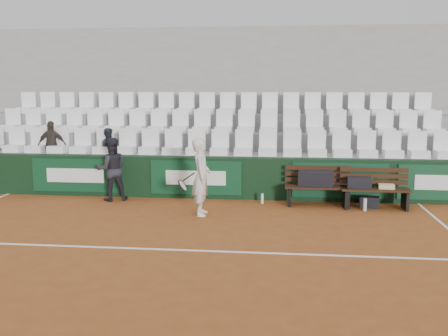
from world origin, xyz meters
The scene contains 22 objects.
ground centered at (0.00, 0.00, 0.00)m, with size 80.00×80.00×0.00m, color brown.
court_baseline centered at (0.00, 0.00, 0.00)m, with size 18.00×0.06×0.01m, color white.
back_barrier centered at (0.07, 3.99, 0.50)m, with size 18.00×0.34×1.00m.
grandstand_tier_front centered at (0.00, 4.62, 0.50)m, with size 18.00×0.95×1.00m, color gray.
grandstand_tier_mid centered at (0.00, 5.58, 0.72)m, with size 18.00×0.95×1.45m, color gray.
grandstand_tier_back centered at (0.00, 6.53, 0.95)m, with size 18.00×0.95×1.90m, color gray.
grandstand_rear_wall centered at (0.00, 7.15, 2.20)m, with size 18.00×0.30×4.40m, color gray.
seat_row_front centered at (0.00, 4.45, 1.31)m, with size 11.90×0.44×0.63m, color white.
seat_row_mid centered at (0.00, 5.40, 1.77)m, with size 11.90×0.44×0.63m, color white.
seat_row_back centered at (0.00, 6.35, 2.21)m, with size 11.90×0.44×0.63m, color white.
bench_left centered at (2.68, 3.44, 0.23)m, with size 1.50×0.56×0.45m, color #33190F.
bench_right centered at (3.91, 3.31, 0.23)m, with size 1.50×0.56×0.45m, color #301C0E.
sports_bag_left centered at (2.62, 3.47, 0.62)m, with size 0.78×0.33×0.33m, color black.
sports_bag_right centered at (3.56, 3.35, 0.57)m, with size 0.51×0.24×0.24m, color black.
towel centered at (4.15, 3.35, 0.50)m, with size 0.33×0.24×0.09m, color beige.
sports_bag_ground centered at (3.80, 3.38, 0.13)m, with size 0.41×0.25×0.25m, color black.
water_bottle_near centered at (1.41, 3.51, 0.12)m, with size 0.07×0.07×0.23m, color silver.
water_bottle_far centered at (3.66, 3.06, 0.14)m, with size 0.08×0.08×0.28m, color #B2C3C9.
tennis_player centered at (0.16, 2.35, 0.81)m, with size 0.71×0.62×1.63m.
ball_kid centered at (-2.16, 3.47, 0.75)m, with size 0.73×0.57×1.50m, color black.
spectator_b centered at (-4.08, 4.50, 1.63)m, with size 0.74×0.31×1.26m, color #322D28.
spectator_c centered at (-2.59, 4.50, 1.54)m, with size 0.53×0.41×1.09m, color #202731.
Camera 1 is at (1.74, -7.80, 2.67)m, focal length 40.00 mm.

